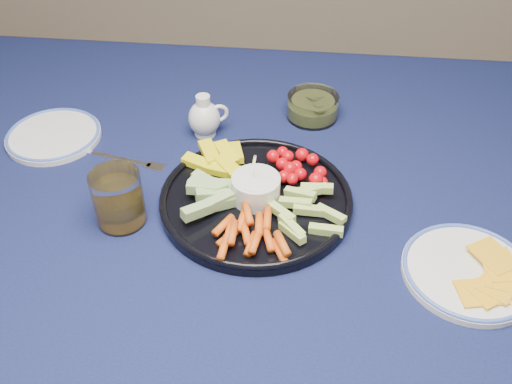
# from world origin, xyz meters

# --- Properties ---
(dining_table) EXTENTS (1.67, 1.07, 0.75)m
(dining_table) POSITION_xyz_m (0.00, 0.00, 0.66)
(dining_table) COLOR #462917
(dining_table) RESTS_ON ground
(crudite_platter) EXTENTS (0.35, 0.35, 0.11)m
(crudite_platter) POSITION_xyz_m (-0.03, -0.07, 0.77)
(crudite_platter) COLOR black
(crudite_platter) RESTS_ON dining_table
(creamer_pitcher) EXTENTS (0.08, 0.07, 0.09)m
(creamer_pitcher) POSITION_xyz_m (-0.16, 0.14, 0.79)
(creamer_pitcher) COLOR white
(creamer_pitcher) RESTS_ON dining_table
(pickle_bowl) EXTENTS (0.11, 0.11, 0.05)m
(pickle_bowl) POSITION_xyz_m (0.06, 0.23, 0.77)
(pickle_bowl) COLOR silver
(pickle_bowl) RESTS_ON dining_table
(cheese_plate) EXTENTS (0.21, 0.21, 0.02)m
(cheese_plate) POSITION_xyz_m (0.33, -0.20, 0.76)
(cheese_plate) COLOR white
(cheese_plate) RESTS_ON dining_table
(juice_tumbler) EXTENTS (0.09, 0.09, 0.10)m
(juice_tumbler) POSITION_xyz_m (-0.26, -0.14, 0.79)
(juice_tumbler) COLOR silver
(juice_tumbler) RESTS_ON dining_table
(fork_left) EXTENTS (0.17, 0.05, 0.00)m
(fork_left) POSITION_xyz_m (-0.29, 0.02, 0.75)
(fork_left) COLOR white
(fork_left) RESTS_ON dining_table
(fork_right) EXTENTS (0.13, 0.10, 0.00)m
(fork_right) POSITION_xyz_m (0.31, -0.24, 0.75)
(fork_right) COLOR white
(fork_right) RESTS_ON dining_table
(side_plate_extra) EXTENTS (0.19, 0.19, 0.02)m
(side_plate_extra) POSITION_xyz_m (-0.47, 0.09, 0.75)
(side_plate_extra) COLOR white
(side_plate_extra) RESTS_ON dining_table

